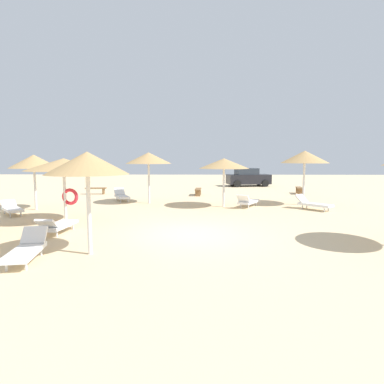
# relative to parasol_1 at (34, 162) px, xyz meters

# --- Properties ---
(ground_plane) EXTENTS (80.00, 80.00, 0.00)m
(ground_plane) POSITION_rel_parasol_1_xyz_m (8.21, -5.34, -2.51)
(ground_plane) COLOR beige
(parasol_1) EXTENTS (2.46, 2.46, 2.86)m
(parasol_1) POSITION_rel_parasol_1_xyz_m (0.00, 0.00, 0.00)
(parasol_1) COLOR silver
(parasol_1) RESTS_ON ground
(parasol_3) EXTENTS (2.69, 2.69, 3.01)m
(parasol_3) POSITION_rel_parasol_1_xyz_m (5.55, 2.46, 0.17)
(parasol_3) COLOR silver
(parasol_3) RESTS_ON ground
(parasol_4) EXTENTS (2.27, 2.27, 2.88)m
(parasol_4) POSITION_rel_parasol_1_xyz_m (5.45, -7.67, 0.04)
(parasol_4) COLOR silver
(parasol_4) RESTS_ON ground
(parasol_5) EXTENTS (2.68, 2.68, 3.10)m
(parasol_5) POSITION_rel_parasol_1_xyz_m (14.52, 2.02, 0.23)
(parasol_5) COLOR silver
(parasol_5) RESTS_ON ground
(parasol_6) EXTENTS (3.10, 3.10, 2.69)m
(parasol_6) POSITION_rel_parasol_1_xyz_m (2.93, -3.27, -0.10)
(parasol_6) COLOR silver
(parasol_6) RESTS_ON ground
(parasol_7) EXTENTS (2.73, 2.73, 2.67)m
(parasol_7) POSITION_rel_parasol_1_xyz_m (9.88, 1.17, -0.12)
(parasol_7) COLOR silver
(parasol_7) RESTS_ON ground
(lounger_1) EXTENTS (1.75, 1.85, 0.64)m
(lounger_1) POSITION_rel_parasol_1_xyz_m (-0.41, -1.50, -2.20)
(lounger_1) COLOR white
(lounger_1) RESTS_ON ground
(lounger_3) EXTENTS (1.39, 1.96, 0.77)m
(lounger_3) POSITION_rel_parasol_1_xyz_m (3.66, 3.51, -2.19)
(lounger_3) COLOR white
(lounger_3) RESTS_ON ground
(lounger_4) EXTENTS (0.96, 1.95, 0.76)m
(lounger_4) POSITION_rel_parasol_1_xyz_m (3.98, -8.30, -2.19)
(lounger_4) COLOR white
(lounger_4) RESTS_ON ground
(lounger_5) EXTENTS (1.74, 1.82, 0.74)m
(lounger_5) POSITION_rel_parasol_1_xyz_m (14.48, 0.30, -2.19)
(lounger_5) COLOR white
(lounger_5) RESTS_ON ground
(lounger_6) EXTENTS (0.79, 1.94, 0.70)m
(lounger_6) POSITION_rel_parasol_1_xyz_m (3.47, -5.28, -2.19)
(lounger_6) COLOR white
(lounger_6) RESTS_ON ground
(lounger_7) EXTENTS (1.50, 1.93, 0.77)m
(lounger_7) POSITION_rel_parasol_1_xyz_m (11.21, 1.11, -2.19)
(lounger_7) COLOR white
(lounger_7) RESTS_ON ground
(bench_0) EXTENTS (1.53, 0.53, 0.49)m
(bench_0) POSITION_rel_parasol_1_xyz_m (0.86, 7.15, -2.16)
(bench_0) COLOR brown
(bench_0) RESTS_ON ground
(bench_1) EXTENTS (0.48, 1.52, 0.49)m
(bench_1) POSITION_rel_parasol_1_xyz_m (8.46, 6.57, -2.16)
(bench_1) COLOR brown
(bench_1) RESTS_ON ground
(bench_2) EXTENTS (0.66, 1.55, 0.49)m
(bench_2) POSITION_rel_parasol_1_xyz_m (16.07, 7.74, -2.16)
(bench_2) COLOR brown
(bench_2) RESTS_ON ground
(parked_car) EXTENTS (4.23, 2.52, 1.72)m
(parked_car) POSITION_rel_parasol_1_xyz_m (13.19, 14.16, -1.68)
(parked_car) COLOR black
(parked_car) RESTS_ON ground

